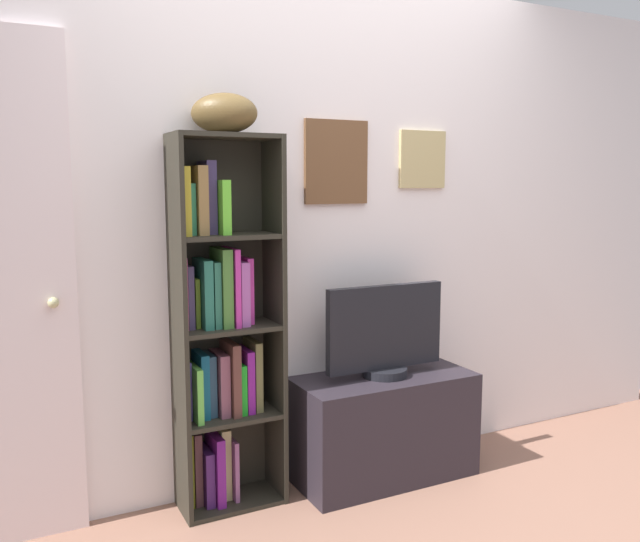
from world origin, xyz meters
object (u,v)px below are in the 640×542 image
object	(u,v)px
bookshelf	(219,334)
television	(385,332)
tv_stand	(384,427)
football	(224,113)

from	to	relation	value
bookshelf	television	bearing A→B (deg)	-7.66
bookshelf	television	distance (m)	0.80
tv_stand	television	distance (m)	0.47
tv_stand	bookshelf	bearing A→B (deg)	172.26
tv_stand	television	bearing A→B (deg)	90.00
television	tv_stand	bearing A→B (deg)	-90.00
tv_stand	television	xyz separation A→B (m)	(0.00, 0.00, 0.47)
bookshelf	tv_stand	xyz separation A→B (m)	(0.79, -0.11, -0.52)
football	television	distance (m)	1.26
football	television	size ratio (longest dim) A/B	0.45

